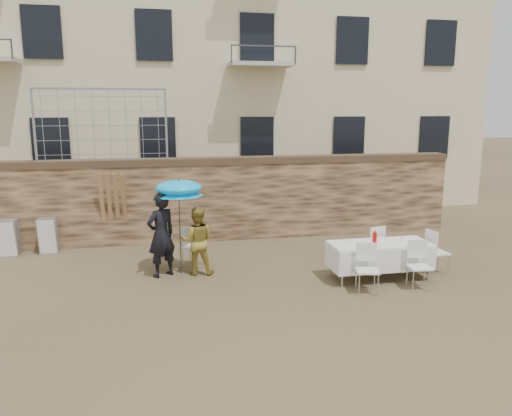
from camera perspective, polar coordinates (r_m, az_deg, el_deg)
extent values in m
plane|color=brown|center=(9.12, 0.29, -11.49)|extent=(80.00, 80.00, 0.00)
cube|color=brown|center=(13.56, -4.01, 0.99)|extent=(13.00, 0.50, 2.20)
cube|color=beige|center=(20.67, -7.02, 22.37)|extent=(20.00, 8.00, 15.00)
imported|color=black|center=(10.72, -10.78, -3.03)|extent=(0.79, 0.73, 1.82)
imported|color=gold|center=(10.80, -6.76, -3.76)|extent=(0.79, 0.66, 1.47)
cylinder|color=#3F3F44|center=(10.84, -8.66, -3.07)|extent=(0.03, 0.03, 1.72)
cone|color=#0AABF0|center=(10.64, -8.82, 1.99)|extent=(1.02, 1.02, 0.22)
cube|color=white|center=(10.75, 14.00, -4.01)|extent=(2.10, 0.85, 0.05)
cylinder|color=silver|center=(10.19, 9.86, -6.93)|extent=(0.04, 0.04, 0.74)
cylinder|color=silver|center=(11.01, 19.18, -6.02)|extent=(0.04, 0.04, 0.74)
cylinder|color=silver|center=(10.81, 8.54, -5.82)|extent=(0.04, 0.04, 0.74)
cylinder|color=silver|center=(11.58, 17.45, -5.06)|extent=(0.04, 0.04, 0.74)
cylinder|color=red|center=(10.50, 13.40, -3.48)|extent=(0.09, 0.09, 0.26)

